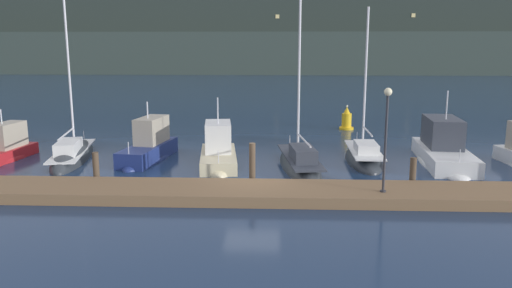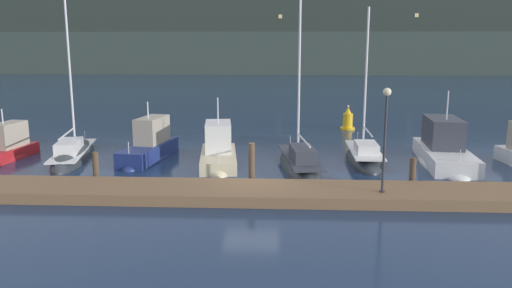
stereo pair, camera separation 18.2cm
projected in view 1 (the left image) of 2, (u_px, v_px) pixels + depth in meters
ground_plane at (252, 188)px, 22.19m from camera, size 400.00×400.00×0.00m
dock at (250, 193)px, 20.67m from camera, size 34.40×2.80×0.45m
mooring_pile_1 at (96, 169)px, 22.49m from camera, size 0.28×0.28×1.51m
mooring_pile_2 at (252, 165)px, 22.14m from camera, size 0.28×0.28×1.99m
mooring_pile_3 at (413, 173)px, 21.89m from camera, size 0.28×0.28×1.40m
motorboat_berth_1 at (5, 154)px, 27.45m from camera, size 2.10×4.99×3.41m
sailboat_berth_2 at (73, 157)px, 27.76m from camera, size 3.24×7.89×11.91m
motorboat_berth_3 at (149, 151)px, 27.53m from camera, size 2.55×5.88×3.75m
motorboat_berth_4 at (218, 158)px, 26.47m from camera, size 2.64×5.83×4.23m
sailboat_berth_5 at (300, 166)px, 25.66m from camera, size 2.71×7.52×10.17m
sailboat_berth_6 at (364, 159)px, 27.11m from camera, size 1.94×6.16×8.89m
motorboat_berth_7 at (443, 154)px, 26.78m from camera, size 3.10×7.51×4.39m
channel_buoy at (347, 120)px, 37.29m from camera, size 1.08×1.08×1.82m
dock_lamppost at (386, 123)px, 19.45m from camera, size 0.32×0.32×4.17m
hillside_backdrop at (272, 35)px, 114.51m from camera, size 240.00×23.00×18.13m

